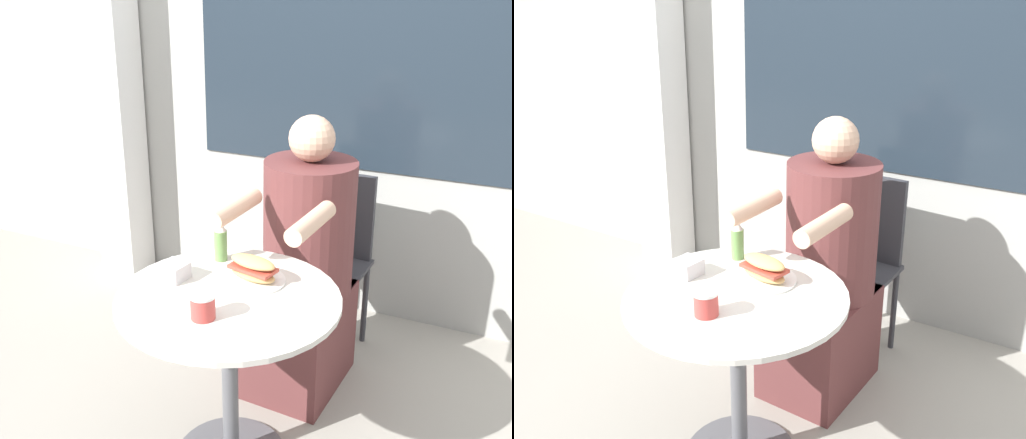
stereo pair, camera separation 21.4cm
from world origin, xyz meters
TOP-DOWN VIEW (x-y plane):
  - storefront_wall at (0.00, 1.35)m, footprint 8.00×0.09m
  - lattice_pillar at (-1.34, 1.17)m, footprint 0.23×0.23m
  - cafe_table at (0.00, 0.00)m, footprint 0.77×0.77m
  - diner_chair at (0.06, 0.94)m, footprint 0.40×0.40m
  - seated_diner at (0.05, 0.59)m, footprint 0.41×0.71m
  - sandwich_on_plate at (0.03, 0.13)m, footprint 0.23×0.23m
  - drink_cup at (-0.01, -0.16)m, footprint 0.08×0.08m
  - napkin_box at (-0.23, 0.03)m, footprint 0.10×0.10m
  - condiment_bottle at (-0.16, 0.24)m, footprint 0.05×0.05m

SIDE VIEW (x-z plane):
  - seated_diner at x=0.05m, z-range -0.09..1.13m
  - diner_chair at x=0.06m, z-range 0.09..0.96m
  - cafe_table at x=0.00m, z-range 0.17..0.88m
  - napkin_box at x=-0.23m, z-range 0.71..0.77m
  - sandwich_on_plate at x=0.03m, z-range 0.70..0.79m
  - drink_cup at x=-0.01m, z-range 0.71..0.80m
  - condiment_bottle at x=-0.16m, z-range 0.71..0.86m
  - lattice_pillar at x=-1.34m, z-range 0.00..2.40m
  - storefront_wall at x=0.00m, z-range 0.00..2.80m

